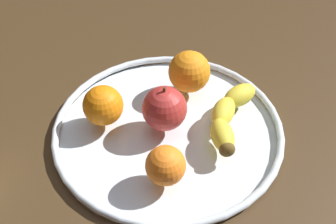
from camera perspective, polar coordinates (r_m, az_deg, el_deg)
The scene contains 7 objects.
ground_plane at distance 73.85cm, azimuth -0.00°, elevation -3.77°, with size 118.51×118.51×4.00cm, color #3E2C17.
fruit_bowl at distance 71.70cm, azimuth -0.00°, elevation -2.22°, with size 38.92×38.92×1.80cm.
banana at distance 70.79cm, azimuth 8.17°, elevation -0.43°, with size 17.81×8.78×3.66cm.
apple at distance 68.20cm, azimuth -0.55°, elevation 0.23°, with size 7.42×7.42×8.22cm.
orange_back_right at distance 75.61cm, azimuth 2.89°, elevation 5.45°, with size 7.55×7.55×7.55cm, color orange.
orange_center at distance 61.52cm, azimuth -0.33°, elevation -7.22°, with size 6.01×6.01×6.01cm, color orange.
orange_front_right at distance 70.33cm, azimuth -8.75°, elevation 0.89°, with size 6.76×6.76×6.76cm, color orange.
Camera 1 is at (48.65, 7.78, 53.02)cm, focal length 45.21 mm.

